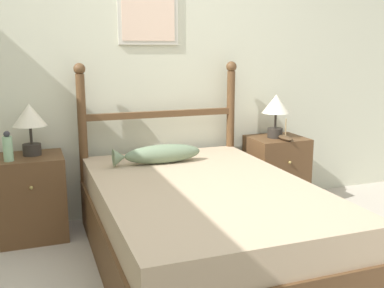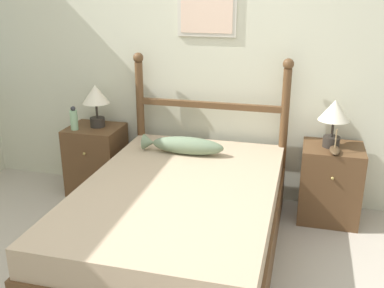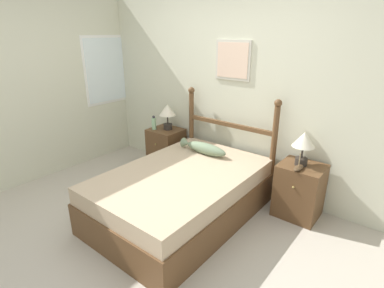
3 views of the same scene
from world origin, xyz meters
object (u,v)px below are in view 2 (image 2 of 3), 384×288
fish_pillow (184,145)px  nightstand_left (97,159)px  table_lamp_right (334,114)px  model_boat (335,150)px  bottle (74,119)px  nightstand_right (330,183)px  table_lamp_left (96,98)px  bed (179,221)px

fish_pillow → nightstand_left: bearing=164.1°
table_lamp_right → model_boat: 0.27m
model_boat → fish_pillow: bearing=-173.8°
fish_pillow → bottle: bearing=171.8°
nightstand_right → fish_pillow: (-1.14, -0.25, 0.31)m
table_lamp_left → nightstand_left: bearing=-132.4°
table_lamp_left → table_lamp_right: size_ratio=1.00×
table_lamp_right → bed: bearing=-140.1°
table_lamp_left → table_lamp_right: (1.99, -0.03, 0.00)m
table_lamp_left → model_boat: (2.01, -0.16, -0.24)m
table_lamp_left → table_lamp_right: 1.99m
bed → table_lamp_left: 1.44m
bed → table_lamp_left: table_lamp_left is taller
table_lamp_left → fish_pillow: 0.95m
table_lamp_left → model_boat: size_ratio=1.95×
bed → bottle: bearing=147.8°
nightstand_left → table_lamp_right: size_ratio=1.65×
bottle → model_boat: size_ratio=1.10×
fish_pillow → model_boat: bearing=6.2°
bottle → table_lamp_left: bearing=40.8°
bed → model_boat: 1.29m
bottle → fish_pillow: size_ratio=0.32×
bed → table_lamp_left: (-0.99, 0.86, 0.61)m
nightstand_right → table_lamp_left: table_lamp_left is taller
bed → bottle: size_ratio=9.32×
nightstand_left → table_lamp_right: (2.01, -0.00, 0.57)m
bottle → fish_pillow: 1.04m
nightstand_left → nightstand_right: (2.03, 0.00, 0.00)m
table_lamp_right → bottle: (-2.14, -0.11, -0.16)m
bed → model_boat: (1.01, 0.70, 0.37)m
bed → fish_pillow: fish_pillow is taller
bed → table_lamp_right: bearing=39.9°
fish_pillow → bed: bearing=-77.9°
nightstand_left → table_lamp_right: 2.09m
bottle → bed: bearing=-32.2°
bed → nightstand_right: size_ratio=3.18×
bed → bottle: 1.43m
bed → nightstand_left: 1.31m
bottle → model_boat: (2.16, -0.03, -0.07)m
bed → nightstand_left: size_ratio=3.18×
bed → fish_pillow: (-0.12, 0.57, 0.34)m
nightstand_right → table_lamp_right: bearing=-178.2°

